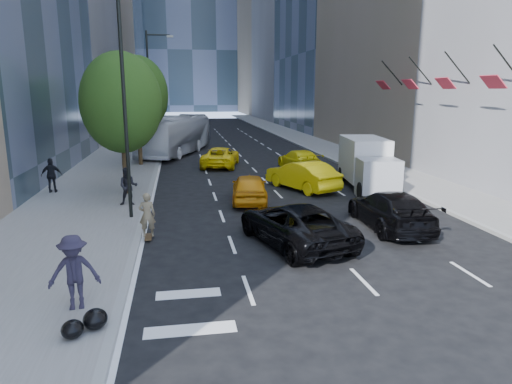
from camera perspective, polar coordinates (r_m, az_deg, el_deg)
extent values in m
plane|color=black|center=(17.51, 5.17, -6.11)|extent=(160.00, 160.00, 0.00)
cube|color=slate|center=(46.60, -15.39, 5.29)|extent=(6.00, 120.00, 0.15)
cube|color=slate|center=(48.52, 7.64, 5.90)|extent=(4.00, 120.00, 0.15)
cube|color=#7A6E54|center=(118.63, 3.59, 21.92)|extent=(20.00, 24.00, 50.00)
cylinder|color=black|center=(20.16, -16.15, 10.82)|extent=(0.16, 0.16, 10.00)
cylinder|color=black|center=(38.10, -13.18, 11.56)|extent=(0.16, 0.16, 10.00)
cylinder|color=black|center=(38.29, -12.13, 18.66)|extent=(1.80, 0.12, 0.12)
cube|color=#99998C|center=(38.26, -10.71, 18.57)|extent=(0.50, 0.22, 0.15)
cylinder|color=black|center=(25.49, -16.04, 3.34)|extent=(0.30, 0.30, 3.15)
ellipsoid|color=#1B3C10|center=(25.21, -16.49, 10.66)|extent=(4.20, 4.20, 5.25)
cylinder|color=black|center=(35.35, -14.33, 6.06)|extent=(0.30, 0.30, 3.38)
ellipsoid|color=#1B3C10|center=(35.15, -14.64, 11.71)|extent=(4.50, 4.50, 5.62)
cylinder|color=black|center=(48.28, -13.13, 7.49)|extent=(0.30, 0.30, 2.93)
ellipsoid|color=#1B3C10|center=(48.13, -13.31, 11.07)|extent=(3.90, 3.90, 4.88)
cylinder|color=black|center=(56.14, -11.90, 9.37)|extent=(0.14, 0.14, 5.20)
imported|color=black|center=(56.09, -11.97, 11.00)|extent=(2.48, 0.53, 1.00)
cylinder|color=black|center=(25.34, 28.93, 13.89)|extent=(1.75, 0.08, 1.75)
cube|color=#AD2838|center=(24.92, 27.52, 12.12)|extent=(0.64, 1.30, 0.64)
cylinder|color=black|center=(28.60, 23.87, 14.04)|extent=(1.75, 0.08, 1.75)
cube|color=#AD2838|center=(28.23, 22.58, 12.45)|extent=(0.64, 1.30, 0.64)
cylinder|color=black|center=(32.04, 19.87, 14.08)|extent=(1.75, 0.08, 1.75)
cube|color=#AD2838|center=(31.71, 18.70, 12.64)|extent=(0.64, 1.30, 0.64)
cylinder|color=black|center=(35.59, 16.65, 14.06)|extent=(1.75, 0.08, 1.75)
cube|color=#AD2838|center=(35.29, 15.59, 12.76)|extent=(0.64, 1.30, 0.64)
imported|color=#736447|center=(17.85, -13.43, -3.17)|extent=(0.63, 0.42, 1.72)
imported|color=black|center=(16.94, 4.82, -4.02)|extent=(3.93, 6.02, 1.54)
imported|color=black|center=(19.64, 16.41, -2.15)|extent=(2.42, 5.47, 1.56)
imported|color=orange|center=(23.31, -0.82, 0.53)|extent=(2.29, 4.52, 1.47)
imported|color=yellow|center=(26.41, 5.79, 2.09)|extent=(3.62, 5.31, 1.66)
imported|color=yellow|center=(34.51, -4.46, 4.41)|extent=(3.53, 5.68, 1.47)
imported|color=#FFEB0D|center=(33.02, 5.44, 4.01)|extent=(2.41, 5.14, 1.45)
imported|color=silver|center=(41.75, -9.97, 7.04)|extent=(6.76, 12.64, 3.45)
cube|color=#BCBCBC|center=(27.86, 13.34, 4.12)|extent=(2.74, 4.42, 2.44)
cube|color=gray|center=(25.04, 15.02, 1.64)|extent=(2.31, 2.08, 2.08)
cylinder|color=black|center=(24.56, 13.05, 0.14)|extent=(0.44, 0.94, 0.90)
cylinder|color=black|center=(25.10, 17.25, 0.16)|extent=(0.44, 0.94, 0.90)
cylinder|color=black|center=(29.22, 10.71, 2.19)|extent=(0.44, 0.94, 0.90)
cylinder|color=black|center=(29.67, 14.30, 2.18)|extent=(0.44, 0.94, 0.90)
imported|color=black|center=(22.87, -15.67, 0.68)|extent=(0.90, 0.70, 1.84)
imported|color=black|center=(27.18, -24.17, 1.91)|extent=(1.12, 0.50, 1.88)
imported|color=#221E2D|center=(12.50, -21.79, -9.30)|extent=(1.33, 0.85, 1.95)
ellipsoid|color=black|center=(11.64, -19.45, -14.74)|extent=(0.56, 0.62, 0.48)
ellipsoid|color=black|center=(11.43, -21.98, -15.63)|extent=(0.49, 0.54, 0.42)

